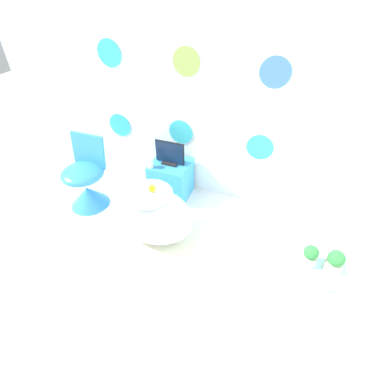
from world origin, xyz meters
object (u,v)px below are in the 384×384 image
(bathtub, at_px, (151,215))
(potted_plant_left, at_px, (310,256))
(tv, at_px, (170,154))
(potted_plant_right, at_px, (335,261))
(vase, at_px, (150,163))
(chair, at_px, (86,184))

(bathtub, bearing_deg, potted_plant_left, -8.75)
(tv, height_order, potted_plant_right, tv)
(tv, relative_size, vase, 2.59)
(potted_plant_left, bearing_deg, bathtub, 171.25)
(bathtub, distance_m, potted_plant_left, 1.55)
(vase, height_order, potted_plant_left, potted_plant_left)
(bathtub, relative_size, tv, 2.54)
(bathtub, xyz_separation_m, tv, (-0.09, 0.71, 0.29))
(potted_plant_right, bearing_deg, bathtub, 172.42)
(vase, relative_size, potted_plant_left, 0.73)
(bathtub, height_order, vase, vase)
(vase, xyz_separation_m, potted_plant_left, (1.77, -0.79, 0.04))
(vase, bearing_deg, tv, 41.02)
(potted_plant_left, xyz_separation_m, potted_plant_right, (0.18, 0.01, 0.00))
(bathtub, distance_m, chair, 0.97)
(chair, bearing_deg, vase, 27.56)
(chair, relative_size, vase, 6.19)
(bathtub, distance_m, potted_plant_right, 1.72)
(bathtub, height_order, potted_plant_left, potted_plant_left)
(tv, xyz_separation_m, potted_plant_right, (1.78, -0.94, -0.02))
(vase, bearing_deg, potted_plant_right, -21.91)
(chair, relative_size, tv, 2.39)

